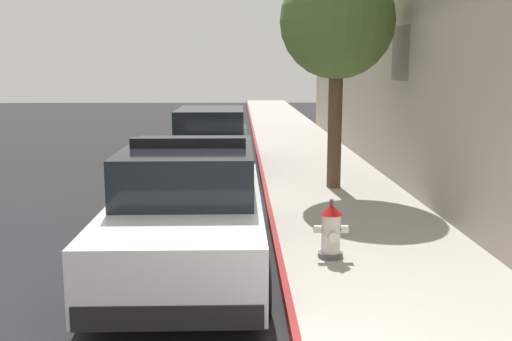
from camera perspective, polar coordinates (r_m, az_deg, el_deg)
The scene contains 7 objects.
ground_plane at distance 14.91m, azimuth -17.48°, elevation -0.87°, with size 27.67×60.00×0.20m, color #232326.
sidewalk_pavement at distance 14.42m, azimuth 6.05°, elevation -0.07°, with size 2.72×60.00×0.17m, color #ADA89E.
curb_painted_edge at distance 14.31m, azimuth 0.49°, elevation -0.10°, with size 0.08×60.00×0.17m, color maroon.
police_cruiser at distance 7.76m, azimuth -6.45°, elevation -3.75°, with size 1.94×4.84×1.68m.
parked_car_silver_ahead at distance 14.80m, azimuth -4.41°, elevation 2.78°, with size 1.94×4.84×1.56m.
fire_hydrant at distance 7.62m, azimuth 7.25°, elevation -5.79°, with size 0.44×0.40×0.76m.
street_tree at distance 11.94m, azimuth 7.84°, elevation 13.91°, with size 2.24×2.24×4.41m.
Camera 1 is at (-0.54, -4.08, 2.57)m, focal length 41.46 mm.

